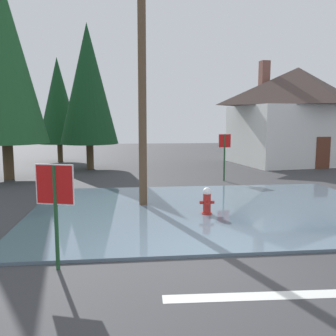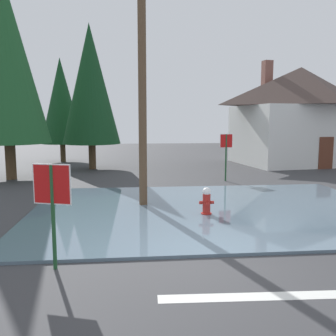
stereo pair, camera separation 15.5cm
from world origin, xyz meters
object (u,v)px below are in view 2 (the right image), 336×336
at_px(fire_hydrant, 207,202).
at_px(pine_tree_short_left, 5,58).
at_px(stop_sign_far, 226,148).
at_px(stop_sign_near, 52,195).
at_px(house, 299,114).
at_px(utility_pole, 142,56).
at_px(pine_tree_mid_left, 90,84).
at_px(pine_tree_tall_left, 61,101).

bearing_deg(fire_hydrant, pine_tree_short_left, 136.20).
xyz_separation_m(stop_sign_far, pine_tree_short_left, (-10.88, 1.65, 4.44)).
relative_size(stop_sign_near, house, 0.23).
height_order(fire_hydrant, house, house).
relative_size(utility_pole, pine_tree_short_left, 0.96).
bearing_deg(utility_pole, fire_hydrant, -38.14).
bearing_deg(fire_hydrant, utility_pole, 141.86).
height_order(fire_hydrant, stop_sign_far, stop_sign_far).
xyz_separation_m(stop_sign_far, pine_tree_mid_left, (-7.13, 5.29, 3.52)).
distance_m(stop_sign_near, pine_tree_mid_left, 16.03).
distance_m(house, pine_tree_tall_left, 16.88).
bearing_deg(pine_tree_short_left, stop_sign_near, -68.77).
bearing_deg(house, pine_tree_short_left, -163.79).
relative_size(stop_sign_far, pine_tree_tall_left, 0.32).
xyz_separation_m(fire_hydrant, utility_pole, (-1.95, 1.53, 4.70)).
height_order(stop_sign_far, pine_tree_mid_left, pine_tree_mid_left).
height_order(stop_sign_near, fire_hydrant, stop_sign_near).
bearing_deg(pine_tree_tall_left, pine_tree_mid_left, -58.71).
relative_size(utility_pole, pine_tree_mid_left, 1.13).
relative_size(utility_pole, stop_sign_far, 4.22).
distance_m(stop_sign_near, utility_pole, 6.68).
height_order(pine_tree_tall_left, pine_tree_mid_left, pine_tree_mid_left).
height_order(fire_hydrant, utility_pole, utility_pole).
relative_size(stop_sign_far, pine_tree_short_left, 0.23).
height_order(utility_pole, stop_sign_far, utility_pole).
bearing_deg(pine_tree_short_left, pine_tree_tall_left, 81.52).
relative_size(stop_sign_near, pine_tree_tall_left, 0.29).
bearing_deg(stop_sign_far, house, 44.55).
bearing_deg(house, utility_pole, -133.39).
height_order(fire_hydrant, pine_tree_mid_left, pine_tree_mid_left).
distance_m(stop_sign_far, pine_tree_tall_left, 13.86).
xyz_separation_m(stop_sign_near, fire_hydrant, (3.92, 3.74, -1.10)).
bearing_deg(pine_tree_tall_left, utility_pole, -69.53).
relative_size(house, pine_tree_short_left, 0.91).
xyz_separation_m(stop_sign_far, house, (6.94, 6.83, 1.77)).
bearing_deg(pine_tree_mid_left, fire_hydrant, -67.90).
bearing_deg(house, stop_sign_near, -127.57).
distance_m(stop_sign_near, house, 21.69).
xyz_separation_m(fire_hydrant, pine_tree_short_left, (-8.56, 8.21, 5.65)).
bearing_deg(house, stop_sign_far, -135.45).
relative_size(stop_sign_near, stop_sign_far, 0.92).
height_order(stop_sign_near, utility_pole, utility_pole).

